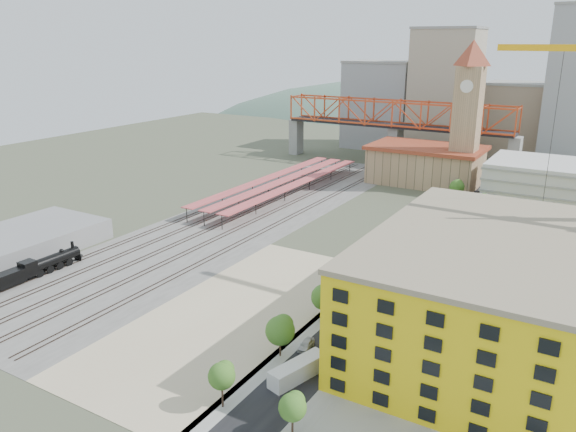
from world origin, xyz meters
The scene contains 30 objects.
ground centered at (0.00, 0.00, 0.00)m, with size 400.00×400.00×0.00m, color #474C38.
ballast_strip centered at (-36.00, 17.50, 0.03)m, with size 36.00×165.00×0.06m, color #605E59.
dirt_lot centered at (-4.00, -31.50, 0.03)m, with size 28.00×67.00×0.06m, color tan.
street_asphalt centered at (16.00, 15.00, 0.03)m, with size 12.00×170.00×0.06m, color black.
sidewalk_west centered at (10.50, 15.00, 0.02)m, with size 3.00×170.00×0.04m, color gray.
sidewalk_east centered at (21.50, 15.00, 0.02)m, with size 3.00×170.00×0.04m, color gray.
construction_pad centered at (45.00, -20.00, 0.03)m, with size 50.00×90.00×0.06m, color gray.
rail_tracks centered at (-37.80, 17.50, 0.15)m, with size 26.56×160.00×0.18m.
platform_canopies centered at (-41.00, 45.00, 3.99)m, with size 16.00×80.00×4.12m.
station_hall centered at (-5.00, 82.00, 6.67)m, with size 38.00×24.00×13.10m.
clock_tower centered at (8.00, 79.99, 28.70)m, with size 12.00×12.00×52.00m.
parking_garage centered at (36.00, 70.00, 7.00)m, with size 34.00×26.00×14.00m, color silver.
truss_bridge centered at (-25.00, 105.00, 18.86)m, with size 94.00×9.60×25.60m.
construction_building centered at (42.00, -20.00, 9.41)m, with size 44.60×50.60×18.80m.
warehouse centered at (-66.00, -30.00, 2.50)m, with size 22.00×32.00×5.00m, color gray.
street_trees centered at (16.00, 5.00, 0.00)m, with size 15.40×124.40×8.00m.
skyline centered at (7.47, 142.31, 22.81)m, with size 133.00×46.00×60.00m.
locomotive centered at (-50.00, -38.28, 1.99)m, with size 2.76×21.31×5.33m.
site_trailer_a centered at (16.00, -43.94, 1.37)m, with size 2.64×10.02×2.74m, color silver.
site_trailer_b centered at (16.00, -21.00, 1.25)m, with size 2.40×9.12×2.50m, color silver.
site_trailer_c centered at (16.00, -17.92, 1.42)m, with size 2.74×10.40×2.85m, color silver.
site_trailer_d centered at (16.00, -1.97, 1.38)m, with size 2.66×10.11×2.77m, color silver.
car_0 centered at (13.00, -36.05, 0.73)m, with size 1.71×4.26×1.45m, color #BCBCBC.
car_1 centered at (13.00, -20.42, 0.71)m, with size 1.51×4.32×1.42m, color #A2A3A8.
car_2 centered at (13.00, -2.14, 0.71)m, with size 2.37×5.14×1.43m, color black.
car_3 centered at (13.00, 5.65, 0.80)m, with size 2.25×5.53×1.60m, color navy.
car_4 centered at (19.00, -28.12, 0.74)m, with size 1.74×4.32×1.47m, color silver.
car_5 centered at (19.00, -2.40, 0.74)m, with size 1.57×4.51×1.49m, color gray.
car_6 centered at (19.00, -1.55, 0.73)m, with size 2.42×5.24×1.46m, color black.
car_7 centered at (19.00, 37.06, 0.68)m, with size 1.91×4.71×1.37m, color navy.
Camera 1 is at (51.43, -106.49, 47.83)m, focal length 35.00 mm.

